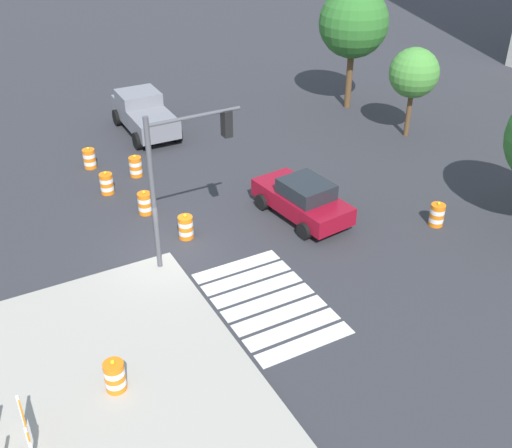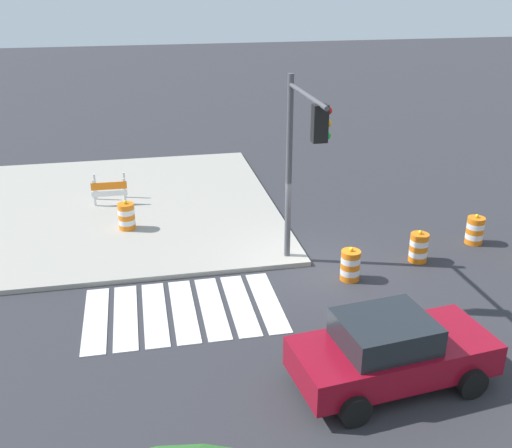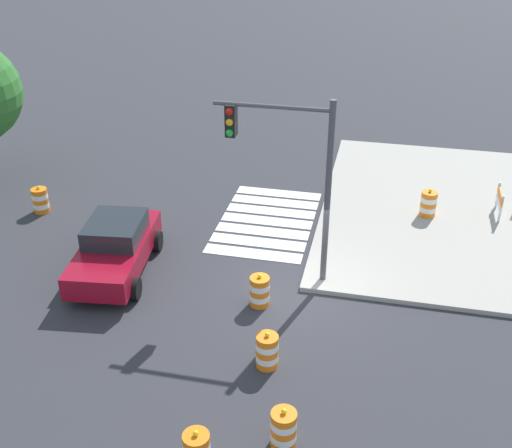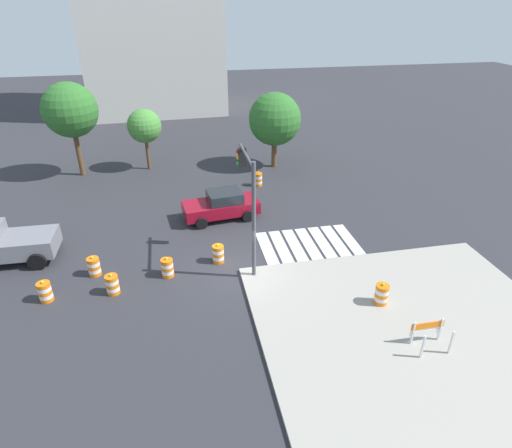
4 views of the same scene
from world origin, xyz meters
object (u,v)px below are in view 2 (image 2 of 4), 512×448
object	(u,v)px
traffic_barrel_near_corner	(475,230)
traffic_barrel_on_sidewalk	(127,216)
traffic_barrel_far_curb	(419,247)
construction_barricade	(109,189)
traffic_barrel_crosswalk_end	(350,265)
traffic_light_pole	(301,146)
sports_car	(391,351)

from	to	relation	value
traffic_barrel_near_corner	traffic_barrel_on_sidewalk	distance (m)	11.51
traffic_barrel_far_curb	construction_barricade	world-z (taller)	construction_barricade
traffic_barrel_near_corner	traffic_barrel_on_sidewalk	xyz separation A→B (m)	(11.08, -3.13, 0.15)
construction_barricade	traffic_barrel_near_corner	bearing A→B (deg)	154.01
traffic_barrel_far_curb	construction_barricade	xyz separation A→B (m)	(9.31, -6.54, 0.27)
traffic_barrel_near_corner	construction_barricade	xyz separation A→B (m)	(11.68, -5.70, 0.27)
traffic_barrel_crosswalk_end	traffic_barrel_far_curb	xyz separation A→B (m)	(-2.45, -0.72, 0.00)
traffic_barrel_on_sidewalk	traffic_light_pole	size ratio (longest dim) A/B	0.19
sports_car	traffic_barrel_far_curb	bearing A→B (deg)	-121.11
sports_car	traffic_light_pole	size ratio (longest dim) A/B	0.82
construction_barricade	traffic_barrel_far_curb	bearing A→B (deg)	144.93
traffic_barrel_far_curb	construction_barricade	size ratio (longest dim) A/B	0.78
sports_car	traffic_light_pole	distance (m)	6.02
sports_car	traffic_barrel_far_curb	size ratio (longest dim) A/B	4.40
sports_car	traffic_barrel_far_curb	xyz separation A→B (m)	(-3.24, -5.37, -0.36)
traffic_barrel_far_curb	sports_car	bearing A→B (deg)	58.89
traffic_barrel_on_sidewalk	construction_barricade	size ratio (longest dim) A/B	0.78
traffic_barrel_on_sidewalk	traffic_light_pole	bearing A→B (deg)	138.77
traffic_barrel_near_corner	traffic_barrel_far_curb	size ratio (longest dim) A/B	1.00
traffic_barrel_crosswalk_end	construction_barricade	distance (m)	9.99
sports_car	construction_barricade	xyz separation A→B (m)	(6.07, -11.91, -0.09)
sports_car	traffic_barrel_on_sidewalk	size ratio (longest dim) A/B	4.40
sports_car	construction_barricade	distance (m)	13.37
sports_car	traffic_barrel_on_sidewalk	xyz separation A→B (m)	(5.47, -9.34, -0.21)
traffic_barrel_crosswalk_end	sports_car	bearing A→B (deg)	80.35
traffic_barrel_near_corner	traffic_light_pole	world-z (taller)	traffic_light_pole
traffic_barrel_far_curb	traffic_light_pole	world-z (taller)	traffic_light_pole
traffic_barrel_on_sidewalk	sports_car	bearing A→B (deg)	120.35
sports_car	traffic_barrel_far_curb	world-z (taller)	sports_car
traffic_barrel_far_curb	traffic_barrel_on_sidewalk	size ratio (longest dim) A/B	1.00
traffic_barrel_far_curb	traffic_light_pole	size ratio (longest dim) A/B	0.19
traffic_barrel_near_corner	traffic_barrel_crosswalk_end	size ratio (longest dim) A/B	1.00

